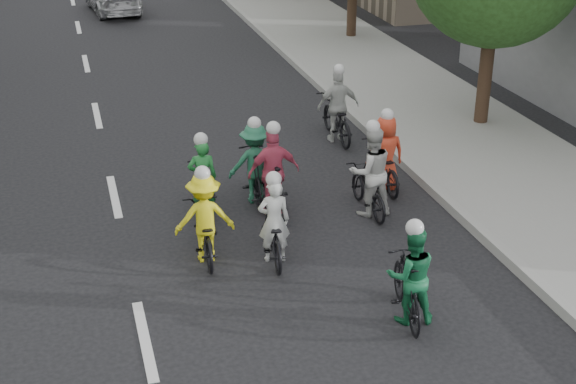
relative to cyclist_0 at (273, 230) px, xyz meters
name	(u,v)px	position (x,y,z in m)	size (l,w,h in m)	color
ground	(145,340)	(-2.36, -1.79, -0.52)	(120.00, 120.00, 0.00)	black
sidewalk_right	(394,86)	(5.64, 8.21, -0.45)	(4.00, 80.00, 0.15)	gray
curb_right	(326,92)	(3.69, 8.21, -0.43)	(0.18, 80.00, 0.18)	#999993
cyclist_0	(273,230)	(0.00, 0.00, 0.00)	(0.79, 1.74, 1.60)	black
cyclist_1	(409,281)	(1.42, -2.29, 0.10)	(0.82, 1.68, 1.64)	black
cyclist_2	(204,225)	(-1.08, 0.32, 0.09)	(1.02, 1.72, 1.68)	black
cyclist_3	(273,179)	(0.46, 1.69, 0.14)	(1.00, 1.69, 1.82)	black
cyclist_4	(384,161)	(2.84, 2.15, 0.06)	(0.77, 1.75, 1.68)	black
cyclist_5	(202,184)	(-0.80, 2.04, 0.05)	(0.59, 1.64, 1.61)	black
cyclist_6	(369,180)	(2.16, 1.18, 0.14)	(0.83, 1.61, 1.85)	black
cyclist_7	(255,168)	(0.26, 2.30, 0.14)	(1.06, 1.74, 1.71)	black
cyclist_8	(337,114)	(2.84, 4.95, 0.10)	(0.98, 1.91, 1.81)	black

